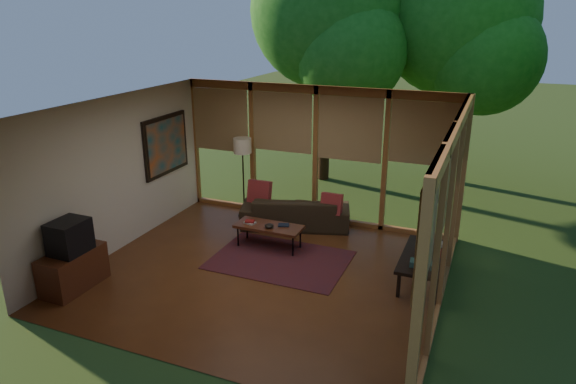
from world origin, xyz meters
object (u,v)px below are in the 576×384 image
at_px(media_cabinet, 73,270).
at_px(side_console, 422,258).
at_px(sofa, 295,211).
at_px(television, 69,237).
at_px(coffee_table, 269,227).
at_px(floor_lamp, 243,150).

xyz_separation_m(media_cabinet, side_console, (4.87, 2.20, 0.11)).
bearing_deg(media_cabinet, sofa, 57.47).
xyz_separation_m(television, coffee_table, (2.15, 2.43, -0.46)).
xyz_separation_m(media_cabinet, floor_lamp, (1.07, 3.61, 1.11)).
relative_size(sofa, television, 3.81).
bearing_deg(television, sofa, 57.70).
xyz_separation_m(floor_lamp, side_console, (3.80, -1.41, -1.00)).
relative_size(media_cabinet, floor_lamp, 0.61).
bearing_deg(floor_lamp, sofa, -4.48).
distance_m(media_cabinet, side_console, 5.34).
relative_size(sofa, media_cabinet, 2.10).
bearing_deg(side_console, television, -155.62).
xyz_separation_m(sofa, television, (-2.22, -3.52, 0.54)).
relative_size(television, coffee_table, 0.46).
xyz_separation_m(television, side_console, (4.85, 2.20, -0.44)).
bearing_deg(floor_lamp, side_console, -20.40).
height_order(floor_lamp, coffee_table, floor_lamp).
bearing_deg(coffee_table, media_cabinet, -131.75).
distance_m(floor_lamp, side_console, 4.18).
bearing_deg(floor_lamp, coffee_table, -47.13).
relative_size(coffee_table, side_console, 0.86).
bearing_deg(coffee_table, television, -131.48).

